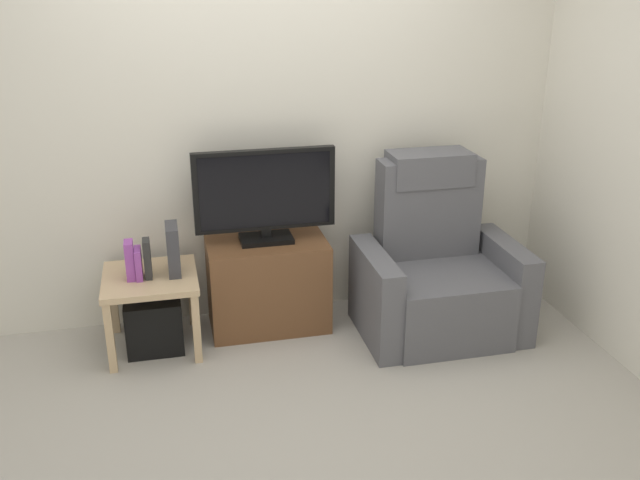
{
  "coord_description": "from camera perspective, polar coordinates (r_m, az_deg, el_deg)",
  "views": [
    {
      "loc": [
        -0.64,
        -3.09,
        2.15
      ],
      "look_at": [
        0.19,
        0.5,
        0.7
      ],
      "focal_mm": 39.44,
      "sensor_mm": 36.0,
      "label": 1
    }
  ],
  "objects": [
    {
      "name": "subwoofer_box",
      "position": [
        4.33,
        -13.31,
        -6.47
      ],
      "size": [
        0.33,
        0.33,
        0.33
      ],
      "primitive_type": "cube",
      "color": "black",
      "rests_on": "ground"
    },
    {
      "name": "recliner_armchair",
      "position": [
        4.41,
        9.45,
        -2.58
      ],
      "size": [
        0.98,
        0.78,
        1.08
      ],
      "rotation": [
        0.0,
        0.0,
        0.08
      ],
      "color": "#515156",
      "rests_on": "ground"
    },
    {
      "name": "wall_back",
      "position": [
        4.35,
        -4.45,
        10.16
      ],
      "size": [
        6.4,
        0.06,
        2.6
      ],
      "primitive_type": "cube",
      "color": "beige",
      "rests_on": "ground"
    },
    {
      "name": "game_console",
      "position": [
        4.15,
        -11.84,
        -0.74
      ],
      "size": [
        0.07,
        0.2,
        0.29
      ],
      "primitive_type": "cube",
      "color": "#333338",
      "rests_on": "side_table"
    },
    {
      "name": "ground_plane",
      "position": [
        3.82,
        -1.17,
        -12.81
      ],
      "size": [
        6.4,
        6.4,
        0.0
      ],
      "primitive_type": "plane",
      "color": "#9E998E"
    },
    {
      "name": "television",
      "position": [
        4.21,
        -4.5,
        3.74
      ],
      "size": [
        0.85,
        0.2,
        0.57
      ],
      "color": "black",
      "rests_on": "tv_stand"
    },
    {
      "name": "book_leftmost",
      "position": [
        4.14,
        -15.17,
        -1.6
      ],
      "size": [
        0.05,
        0.11,
        0.23
      ],
      "primitive_type": "cube",
      "color": "purple",
      "rests_on": "side_table"
    },
    {
      "name": "tv_stand",
      "position": [
        4.4,
        -4.24,
        -3.6
      ],
      "size": [
        0.73,
        0.42,
        0.57
      ],
      "color": "brown",
      "rests_on": "ground"
    },
    {
      "name": "side_table",
      "position": [
        4.23,
        -13.57,
        -3.73
      ],
      "size": [
        0.54,
        0.54,
        0.47
      ],
      "color": "tan",
      "rests_on": "ground"
    },
    {
      "name": "book_rightmost",
      "position": [
        4.13,
        -13.83,
        -1.48
      ],
      "size": [
        0.04,
        0.1,
        0.23
      ],
      "primitive_type": "cube",
      "color": "#262626",
      "rests_on": "side_table"
    },
    {
      "name": "book_middle",
      "position": [
        4.15,
        -14.51,
        -1.86
      ],
      "size": [
        0.04,
        0.13,
        0.18
      ],
      "primitive_type": "cube",
      "color": "purple",
      "rests_on": "side_table"
    }
  ]
}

